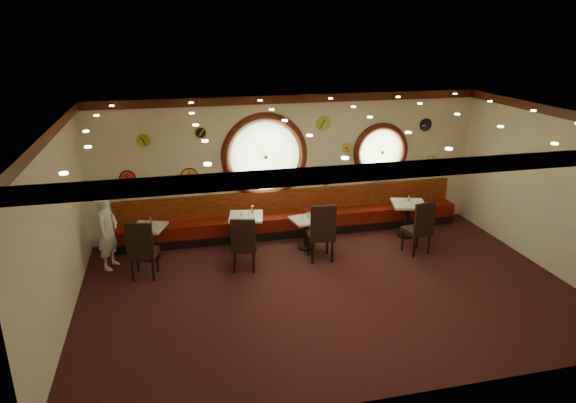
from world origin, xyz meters
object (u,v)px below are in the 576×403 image
object	(u,v)px
condiment_c_salt	(302,217)
table_a	(149,238)
condiment_d_pepper	(411,201)
condiment_c_bottle	(308,215)
condiment_a_bottle	(151,221)
chair_d	(421,224)
condiment_a_pepper	(149,225)
table_b	(246,228)
chair_c	(322,229)
condiment_b_pepper	(248,214)
chair_b	(243,241)
waiter	(108,231)
table_c	(306,230)
chair_a	(142,246)
condiment_b_salt	(241,214)
condiment_d_salt	(406,200)
table_d	(408,215)
condiment_a_salt	(147,223)
condiment_b_bottle	(252,210)
condiment_c_pepper	(309,217)
condiment_d_bottle	(409,198)

from	to	relation	value
condiment_c_salt	table_a	bearing A→B (deg)	175.96
condiment_d_pepper	condiment_c_bottle	xyz separation A→B (m)	(-2.45, -0.09, -0.09)
table_a	condiment_a_bottle	xyz separation A→B (m)	(0.06, 0.06, 0.35)
chair_d	condiment_a_pepper	distance (m)	5.66
table_b	condiment_d_pepper	bearing A→B (deg)	-1.74
chair_c	table_a	bearing A→B (deg)	168.19
condiment_a_pepper	condiment_b_pepper	bearing A→B (deg)	-0.75
condiment_d_pepper	condiment_c_bottle	bearing A→B (deg)	-177.96
chair_b	waiter	xyz separation A→B (m)	(-2.59, 0.81, 0.12)
condiment_a_bottle	condiment_c_salt	bearing A→B (deg)	-5.22
table_c	condiment_c_salt	size ratio (longest dim) A/B	8.04
condiment_c_salt	condiment_b_pepper	world-z (taller)	condiment_b_pepper
chair_a	condiment_a_bottle	xyz separation A→B (m)	(0.17, 0.99, 0.12)
condiment_b_salt	condiment_d_salt	bearing A→B (deg)	-0.38
condiment_c_salt	condiment_c_bottle	world-z (taller)	condiment_c_bottle
table_b	condiment_c_salt	distance (m)	1.23
chair_c	condiment_d_salt	size ratio (longest dim) A/B	7.41
chair_b	table_d	bearing A→B (deg)	23.49
condiment_a_salt	waiter	bearing A→B (deg)	-156.68
chair_c	condiment_c_bottle	size ratio (longest dim) A/B	5.35
condiment_b_salt	condiment_c_salt	bearing A→B (deg)	-9.76
table_d	condiment_b_salt	xyz separation A→B (m)	(-3.84, 0.12, 0.32)
table_a	condiment_b_salt	distance (m)	1.97
condiment_d_salt	condiment_b_bottle	world-z (taller)	condiment_b_bottle
condiment_b_salt	table_a	bearing A→B (deg)	179.84
condiment_c_pepper	condiment_b_pepper	bearing A→B (deg)	172.22
condiment_d_salt	condiment_b_bottle	distance (m)	3.55
condiment_b_salt	chair_b	bearing A→B (deg)	-96.45
chair_b	chair_d	distance (m)	3.75
table_d	condiment_d_salt	bearing A→B (deg)	108.07
condiment_b_bottle	chair_d	bearing A→B (deg)	-19.73
table_b	condiment_c_pepper	distance (m)	1.39
table_b	table_d	bearing A→B (deg)	-1.74
condiment_a_salt	condiment_c_bottle	bearing A→B (deg)	-4.81
condiment_c_salt	condiment_a_bottle	xyz separation A→B (m)	(-3.17, 0.29, 0.08)
chair_d	condiment_c_bottle	xyz separation A→B (m)	(-2.21, 0.91, 0.07)
table_c	condiment_a_bottle	world-z (taller)	condiment_a_bottle
table_a	condiment_d_pepper	world-z (taller)	condiment_d_pepper
chair_d	condiment_a_salt	distance (m)	5.72
condiment_d_salt	condiment_d_pepper	size ratio (longest dim) A/B	1.17
condiment_c_pepper	condiment_b_bottle	bearing A→B (deg)	163.79
condiment_a_salt	condiment_a_bottle	xyz separation A→B (m)	(0.09, -0.01, 0.04)
chair_a	condiment_d_salt	size ratio (longest dim) A/B	7.03
condiment_b_salt	condiment_d_pepper	world-z (taller)	condiment_d_pepper
condiment_c_bottle	chair_a	bearing A→B (deg)	-168.38
table_c	condiment_a_pepper	world-z (taller)	condiment_a_pepper
condiment_b_bottle	condiment_d_bottle	distance (m)	3.63
chair_d	condiment_d_pepper	distance (m)	1.04
chair_c	condiment_d_pepper	xyz separation A→B (m)	(2.37, 0.83, 0.13)
chair_b	chair_d	bearing A→B (deg)	9.25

